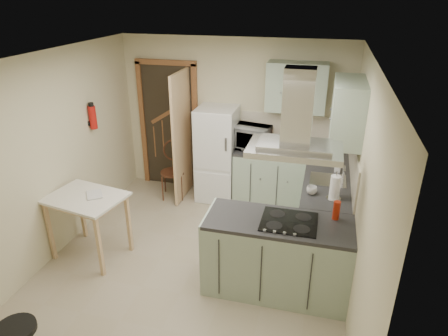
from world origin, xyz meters
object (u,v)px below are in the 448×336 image
(fridge, at_px, (217,154))
(microwave, at_px, (249,137))
(drop_leaf_table, at_px, (90,226))
(peninsula, at_px, (277,256))
(bentwood_chair, at_px, (172,172))
(extractor_hood, at_px, (295,149))

(fridge, xyz_separation_m, microwave, (0.49, 0.03, 0.32))
(microwave, bearing_deg, drop_leaf_table, -118.57)
(fridge, relative_size, peninsula, 0.97)
(fridge, xyz_separation_m, bentwood_chair, (-0.70, -0.18, -0.32))
(microwave, bearing_deg, fridge, -165.17)
(peninsula, bearing_deg, fridge, 121.74)
(fridge, bearing_deg, peninsula, -58.26)
(drop_leaf_table, height_order, bentwood_chair, bentwood_chair)
(drop_leaf_table, bearing_deg, fridge, 69.77)
(extractor_hood, height_order, drop_leaf_table, extractor_hood)
(fridge, height_order, peninsula, fridge)
(extractor_hood, xyz_separation_m, bentwood_chair, (-2.03, 1.80, -1.29))
(extractor_hood, relative_size, microwave, 1.45)
(peninsula, distance_m, microwave, 2.23)
(bentwood_chair, bearing_deg, drop_leaf_table, -119.11)
(peninsula, relative_size, extractor_hood, 1.72)
(extractor_hood, bearing_deg, microwave, 112.53)
(fridge, distance_m, microwave, 0.59)
(bentwood_chair, height_order, microwave, microwave)
(fridge, xyz_separation_m, drop_leaf_table, (-1.13, -1.92, -0.33))
(fridge, distance_m, drop_leaf_table, 2.25)
(bentwood_chair, bearing_deg, peninsula, -58.31)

